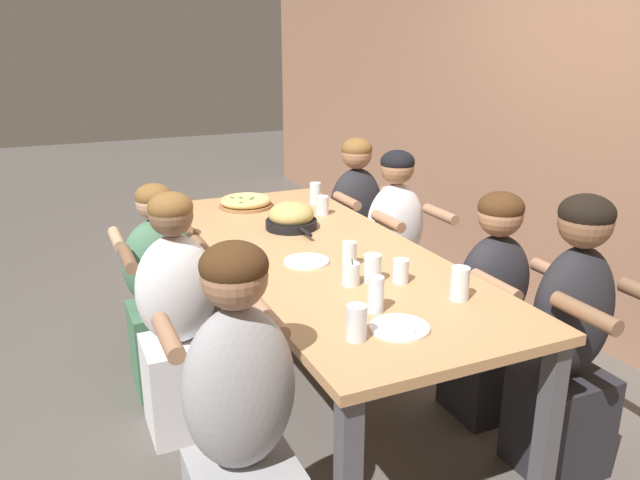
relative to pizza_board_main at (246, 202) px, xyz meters
The scene contains 23 objects.
ground_plane 1.22m from the pizza_board_main, ahead, with size 18.00×18.00×0.00m, color #514C47.
restaurant_back_panel 2.19m from the pizza_board_main, 64.00° to the left, with size 10.00×0.06×3.20m, color #9E7056.
dining_table 0.91m from the pizza_board_main, ahead, with size 2.38×0.94×0.80m.
pizza_board_main is the anchor object (origin of this frame).
skillet_bowl 0.52m from the pizza_board_main, ahead, with size 0.40×0.27×0.14m.
empty_plate_a 1.03m from the pizza_board_main, ahead, with size 0.21×0.21×0.02m.
empty_plate_b 1.79m from the pizza_board_main, ahead, with size 0.21×0.21×0.02m.
cocktail_glass_blue 1.35m from the pizza_board_main, ahead, with size 0.07×0.07×0.12m.
drinking_glass_a 0.42m from the pizza_board_main, 76.33° to the left, with size 0.07×0.07×0.13m.
drinking_glass_b 1.69m from the pizza_board_main, 11.53° to the left, with size 0.07×0.07×0.13m.
drinking_glass_c 1.62m from the pizza_board_main, ahead, with size 0.06×0.06×0.14m.
drinking_glass_d 0.49m from the pizza_board_main, 46.33° to the left, with size 0.07×0.07×0.11m.
drinking_glass_e 1.43m from the pizza_board_main, ahead, with size 0.07×0.07×0.10m.
drinking_glass_f 1.36m from the pizza_board_main, ahead, with size 0.07×0.07×0.12m.
drinking_glass_g 1.80m from the pizza_board_main, ahead, with size 0.07×0.07×0.12m.
drinking_glass_h 1.15m from the pizza_board_main, ahead, with size 0.06×0.06×0.11m.
diner_far_left 0.83m from the pizza_board_main, 94.24° to the left, with size 0.51×0.40×1.16m.
diner_far_midleft 0.94m from the pizza_board_main, 60.06° to the left, with size 0.51×0.40×1.16m.
diner_near_center 1.11m from the pizza_board_main, 34.48° to the right, with size 0.51×0.40×1.15m.
diner_far_midright 1.59m from the pizza_board_main, 29.90° to the left, with size 0.51×0.40×1.11m.
diner_far_right 2.00m from the pizza_board_main, 23.03° to the left, with size 0.51×0.40×1.21m.
diner_near_right 1.94m from the pizza_board_main, 18.42° to the right, with size 0.51×0.40×1.21m.
diner_near_midleft 0.83m from the pizza_board_main, 52.74° to the right, with size 0.51×0.40×1.10m.
Camera 1 is at (2.57, -1.16, 1.77)m, focal length 35.00 mm.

